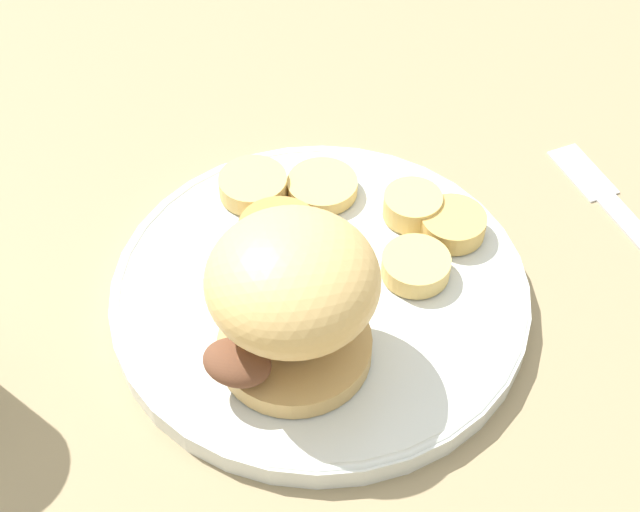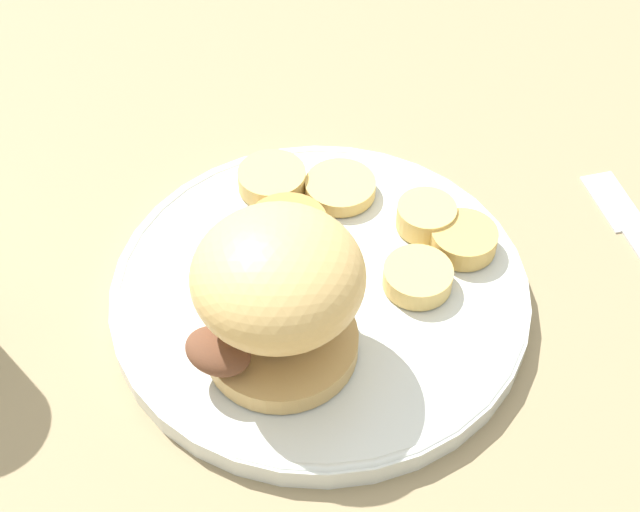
# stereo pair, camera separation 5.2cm
# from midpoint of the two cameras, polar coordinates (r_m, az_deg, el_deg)

# --- Properties ---
(ground_plane) EXTENTS (4.00, 4.00, 0.00)m
(ground_plane) POSITION_cam_midpoint_polar(r_m,az_deg,el_deg) (0.56, -2.69, -3.05)
(ground_plane) COLOR #937F5B
(dinner_plate) EXTENTS (0.26, 0.26, 0.02)m
(dinner_plate) POSITION_cam_midpoint_polar(r_m,az_deg,el_deg) (0.55, -2.73, -2.42)
(dinner_plate) COLOR silver
(dinner_plate) RESTS_ON ground_plane
(sandwich) EXTENTS (0.09, 0.11, 0.09)m
(sandwich) POSITION_cam_midpoint_polar(r_m,az_deg,el_deg) (0.47, -5.00, -2.78)
(sandwich) COLOR tan
(sandwich) RESTS_ON dinner_plate
(potato_round_0) EXTENTS (0.05, 0.05, 0.01)m
(potato_round_0) POSITION_cam_midpoint_polar(r_m,az_deg,el_deg) (0.59, -2.38, 4.36)
(potato_round_0) COLOR #DBB766
(potato_round_0) RESTS_ON dinner_plate
(potato_round_1) EXTENTS (0.05, 0.05, 0.02)m
(potato_round_1) POSITION_cam_midpoint_polar(r_m,az_deg,el_deg) (0.56, -5.32, 1.32)
(potato_round_1) COLOR #BC8942
(potato_round_1) RESTS_ON dinner_plate
(potato_round_2) EXTENTS (0.04, 0.04, 0.01)m
(potato_round_2) POSITION_cam_midpoint_polar(r_m,az_deg,el_deg) (0.54, 3.42, -0.80)
(potato_round_2) COLOR #DBB766
(potato_round_2) RESTS_ON dinner_plate
(potato_round_3) EXTENTS (0.04, 0.04, 0.02)m
(potato_round_3) POSITION_cam_midpoint_polar(r_m,az_deg,el_deg) (0.58, 3.05, 3.32)
(potato_round_3) COLOR #DBB766
(potato_round_3) RESTS_ON dinner_plate
(potato_round_4) EXTENTS (0.04, 0.04, 0.01)m
(potato_round_4) POSITION_cam_midpoint_polar(r_m,az_deg,el_deg) (0.57, 5.92, 1.89)
(potato_round_4) COLOR tan
(potato_round_4) RESTS_ON dinner_plate
(potato_round_5) EXTENTS (0.05, 0.05, 0.01)m
(potato_round_5) POSITION_cam_midpoint_polar(r_m,az_deg,el_deg) (0.59, -6.83, 4.38)
(potato_round_5) COLOR #DBB766
(potato_round_5) RESTS_ON dinner_plate
(fork) EXTENTS (0.16, 0.08, 0.00)m
(fork) POSITION_cam_midpoint_polar(r_m,az_deg,el_deg) (0.62, 16.86, 2.05)
(fork) COLOR silver
(fork) RESTS_ON ground_plane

